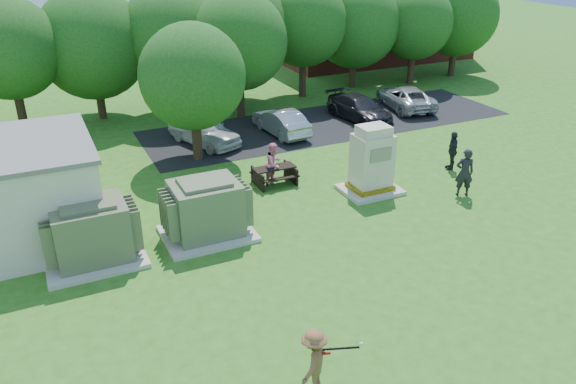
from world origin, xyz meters
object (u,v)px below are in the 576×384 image
car_white (204,130)px  car_dark (359,108)px  transformer_left (92,233)px  batter (314,361)px  transformer_right (206,210)px  person_walking_right (452,150)px  car_silver_a (281,122)px  person_by_generator (465,172)px  generator_cabinet (372,164)px  person_at_picnic (274,163)px  picnic_table (274,173)px  car_silver_b (405,97)px

car_white → car_dark: 8.80m
transformer_left → batter: 8.64m
transformer_left → car_white: 10.84m
transformer_right → person_walking_right: 11.48m
transformer_left → car_dark: transformer_left is taller
person_walking_right → car_dark: (0.04, 7.63, -0.20)m
transformer_right → car_silver_a: transformer_right is taller
person_by_generator → person_walking_right: 2.69m
generator_cabinet → person_by_generator: bearing=-30.6°
transformer_right → car_silver_a: size_ratio=0.76×
person_walking_right → person_at_picnic: bearing=-76.9°
generator_cabinet → picnic_table: bearing=143.5°
person_by_generator → car_silver_b: 11.83m
car_dark → person_at_picnic: bearing=-149.2°
picnic_table → person_by_generator: person_by_generator is taller
generator_cabinet → person_at_picnic: (-3.13, 2.39, -0.33)m
car_dark → batter: bearing=-130.8°
transformer_left → person_by_generator: bearing=-4.9°
generator_cabinet → batter: generator_cabinet is taller
person_by_generator → car_white: bearing=-27.6°
generator_cabinet → car_white: 9.20m
car_silver_b → car_white: bearing=13.8°
picnic_table → person_at_picnic: 0.42m
transformer_right → batter: (-0.02, -7.82, -0.15)m
person_at_picnic → car_white: size_ratio=0.42×
batter → person_by_generator: (10.06, 6.64, 0.14)m
generator_cabinet → person_by_generator: 3.59m
picnic_table → car_dark: (7.64, 5.79, 0.19)m
car_white → car_dark: size_ratio=0.94×
person_walking_right → car_silver_b: size_ratio=0.37×
person_by_generator → car_white: (-7.38, 9.95, -0.26)m
transformer_left → car_dark: (15.17, 8.77, -0.32)m
transformer_right → car_white: transformer_right is taller
person_walking_right → car_white: 11.62m
batter → car_silver_a: bearing=-153.1°
batter → person_at_picnic: size_ratio=0.95×
transformer_left → picnic_table: transformer_left is taller
generator_cabinet → car_silver_a: (-0.33, 7.83, -0.55)m
transformer_left → person_at_picnic: (7.54, 3.04, -0.10)m
person_walking_right → car_silver_a: person_walking_right is taller
person_by_generator → car_silver_b: (5.00, 10.72, -0.32)m
picnic_table → car_dark: bearing=37.1°
transformer_left → person_walking_right: transformer_left is taller
person_walking_right → car_silver_a: size_ratio=0.43×
car_silver_b → batter: bearing=59.3°
transformer_right → generator_cabinet: generator_cabinet is taller
transformer_right → person_walking_right: (11.42, 1.14, -0.12)m
batter → person_walking_right: size_ratio=0.97×
person_at_picnic → transformer_left: bearing=170.3°
car_white → car_silver_a: 3.98m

